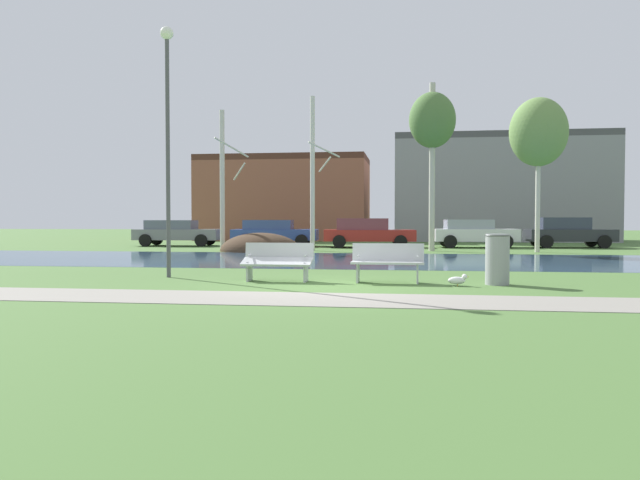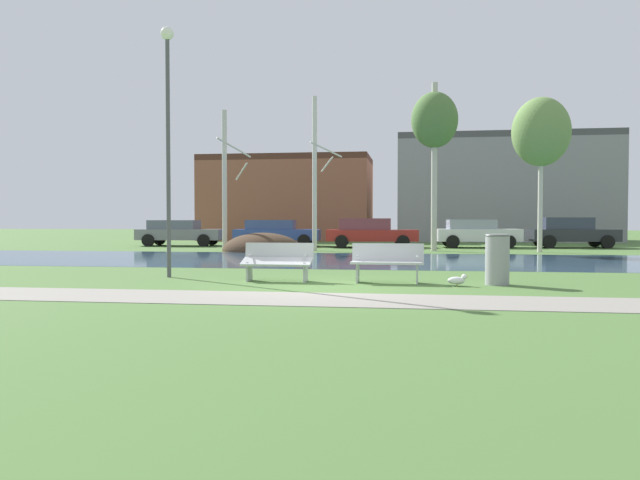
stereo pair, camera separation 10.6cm
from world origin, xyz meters
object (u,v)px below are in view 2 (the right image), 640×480
object	(u,v)px
streetlamp	(168,114)
parked_van_nearest_grey	(179,232)
bench_left	(278,261)
parked_sedan_second_blue	(276,232)
parked_hatch_third_red	(370,232)
parked_suv_fifth_dark	(570,232)
seagull	(457,280)
bench_right	(387,262)
parked_wagon_fourth_white	(476,233)
trash_bin	(497,259)

from	to	relation	value
streetlamp	parked_van_nearest_grey	bearing A→B (deg)	110.36
bench_left	parked_van_nearest_grey	distance (m)	20.02
parked_sedan_second_blue	parked_hatch_third_red	size ratio (longest dim) A/B	0.98
parked_sedan_second_blue	parked_suv_fifth_dark	xyz separation A→B (m)	(14.80, 0.41, 0.05)
bench_left	seagull	bearing A→B (deg)	-7.27
seagull	parked_van_nearest_grey	size ratio (longest dim) A/B	0.10
bench_right	parked_wagon_fourth_white	distance (m)	18.37
parked_hatch_third_red	seagull	bearing A→B (deg)	-80.27
parked_sedan_second_blue	streetlamp	bearing A→B (deg)	-86.03
trash_bin	seagull	distance (m)	1.06
trash_bin	parked_van_nearest_grey	world-z (taller)	parked_van_nearest_grey
parked_hatch_third_red	parked_suv_fifth_dark	xyz separation A→B (m)	(9.85, 1.14, 0.02)
trash_bin	parked_suv_fifth_dark	distance (m)	19.55
parked_suv_fifth_dark	streetlamp	bearing A→B (deg)	-127.08
bench_right	trash_bin	size ratio (longest dim) A/B	1.47
seagull	parked_van_nearest_grey	world-z (taller)	parked_van_nearest_grey
streetlamp	parked_hatch_third_red	size ratio (longest dim) A/B	1.30
bench_left	parked_wagon_fourth_white	bearing A→B (deg)	71.14
seagull	parked_wagon_fourth_white	world-z (taller)	parked_wagon_fourth_white
trash_bin	parked_hatch_third_red	distance (m)	17.93
parked_van_nearest_grey	parked_suv_fifth_dark	bearing A→B (deg)	2.23
trash_bin	parked_sedan_second_blue	size ratio (longest dim) A/B	0.24
bench_left	parked_van_nearest_grey	world-z (taller)	parked_van_nearest_grey
bench_left	parked_van_nearest_grey	bearing A→B (deg)	117.38
parked_sedan_second_blue	parked_hatch_third_red	xyz separation A→B (m)	(4.95, -0.72, 0.03)
seagull	parked_hatch_third_red	size ratio (longest dim) A/B	0.09
parked_wagon_fourth_white	bench_left	bearing A→B (deg)	-108.86
streetlamp	parked_suv_fifth_dark	world-z (taller)	streetlamp
bench_right	streetlamp	xyz separation A→B (m)	(-5.31, 0.57, 3.49)
parked_van_nearest_grey	parked_sedan_second_blue	world-z (taller)	parked_sedan_second_blue
bench_left	seagull	xyz separation A→B (m)	(3.98, -0.51, -0.34)
seagull	parked_hatch_third_red	world-z (taller)	parked_hatch_third_red
seagull	parked_wagon_fourth_white	bearing A→B (deg)	83.32
trash_bin	parked_van_nearest_grey	distance (m)	22.72
bench_right	parked_sedan_second_blue	distance (m)	19.28
trash_bin	parked_sedan_second_blue	xyz separation A→B (m)	(-8.89, 18.21, 0.17)
bench_right	parked_sedan_second_blue	xyz separation A→B (m)	(-6.53, 18.14, 0.26)
parked_van_nearest_grey	seagull	bearing A→B (deg)	-54.20
bench_left	parked_van_nearest_grey	xyz separation A→B (m)	(-9.21, 17.77, 0.26)
trash_bin	bench_left	bearing A→B (deg)	179.08
parked_van_nearest_grey	parked_suv_fifth_dark	distance (m)	19.98
trash_bin	seagull	bearing A→B (deg)	-153.58
seagull	parked_suv_fifth_dark	size ratio (longest dim) A/B	0.10
parked_sedan_second_blue	trash_bin	bearing A→B (deg)	-63.99
bench_right	parked_hatch_third_red	world-z (taller)	parked_hatch_third_red
bench_right	parked_suv_fifth_dark	bearing A→B (deg)	65.97
parked_sedan_second_blue	parked_van_nearest_grey	bearing A→B (deg)	-175.97
parked_wagon_fourth_white	parked_suv_fifth_dark	size ratio (longest dim) A/B	0.98
bench_right	seagull	world-z (taller)	bench_right
bench_left	parked_van_nearest_grey	size ratio (longest dim) A/B	0.35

